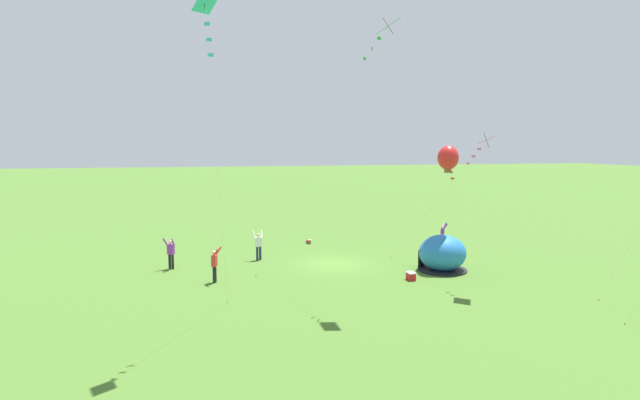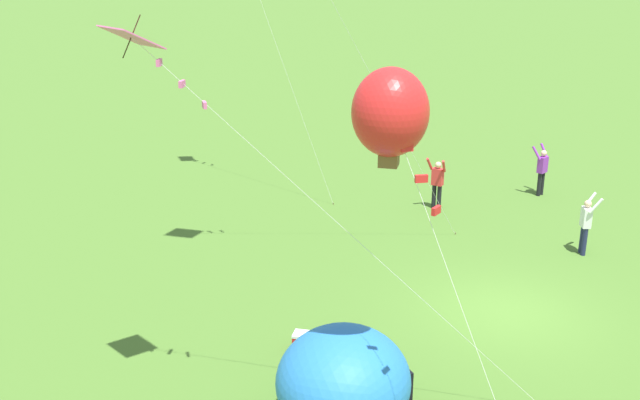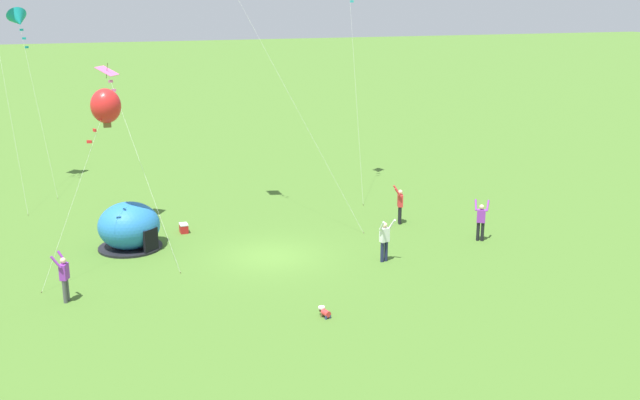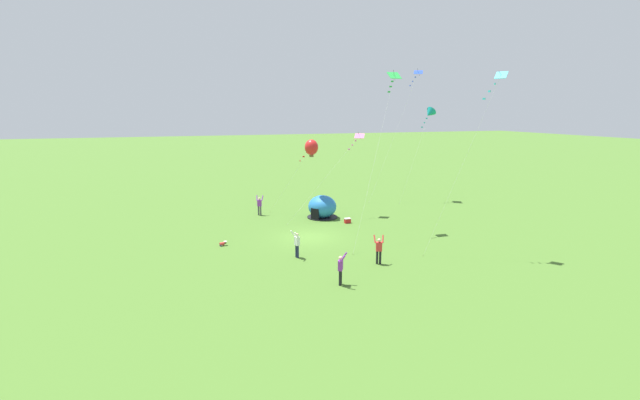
# 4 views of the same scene
# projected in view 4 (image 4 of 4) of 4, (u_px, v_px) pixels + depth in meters

# --- Properties ---
(ground_plane) EXTENTS (300.00, 300.00, 0.00)m
(ground_plane) POSITION_uv_depth(u_px,v_px,m) (309.00, 237.00, 33.67)
(ground_plane) COLOR #477028
(popup_tent) EXTENTS (2.81, 2.81, 2.10)m
(popup_tent) POSITION_uv_depth(u_px,v_px,m) (322.00, 207.00, 39.67)
(popup_tent) COLOR #2672BF
(popup_tent) RESTS_ON ground
(cooler_box) EXTENTS (0.37, 0.54, 0.44)m
(cooler_box) POSITION_uv_depth(u_px,v_px,m) (347.00, 221.00, 37.87)
(cooler_box) COLOR red
(cooler_box) RESTS_ON ground
(toddler_crawling) EXTENTS (0.35, 0.55, 0.32)m
(toddler_crawling) POSITION_uv_depth(u_px,v_px,m) (223.00, 243.00, 31.47)
(toddler_crawling) COLOR red
(toddler_crawling) RESTS_ON ground
(person_with_toddler) EXTENTS (0.63, 0.72, 1.89)m
(person_with_toddler) POSITION_uv_depth(u_px,v_px,m) (259.00, 205.00, 40.59)
(person_with_toddler) COLOR #4C4C51
(person_with_toddler) RESTS_ON ground
(person_arms_raised) EXTENTS (0.59, 0.70, 1.89)m
(person_arms_raised) POSITION_uv_depth(u_px,v_px,m) (379.00, 249.00, 27.55)
(person_arms_raised) COLOR black
(person_arms_raised) RESTS_ON ground
(person_far_back) EXTENTS (0.72, 0.66, 1.89)m
(person_far_back) POSITION_uv_depth(u_px,v_px,m) (341.00, 268.00, 24.21)
(person_far_back) COLOR black
(person_far_back) RESTS_ON ground
(person_watching_sky) EXTENTS (0.69, 0.56, 1.89)m
(person_watching_sky) POSITION_uv_depth(u_px,v_px,m) (297.00, 243.00, 28.76)
(person_watching_sky) COLOR #1E2347
(person_watching_sky) RESTS_ON ground
(kite_green) EXTENTS (5.86, 6.15, 12.92)m
(kite_green) POSITION_uv_depth(u_px,v_px,m) (393.00, 80.00, 33.68)
(kite_green) COLOR silver
(kite_green) RESTS_ON ground
(kite_blue) EXTENTS (1.90, 6.80, 14.29)m
(kite_blue) POSITION_uv_depth(u_px,v_px,m) (416.00, 76.00, 46.44)
(kite_blue) COLOR silver
(kite_blue) RESTS_ON ground
(kite_teal) EXTENTS (1.96, 4.77, 10.20)m
(kite_teal) POSITION_uv_depth(u_px,v_px,m) (429.00, 113.00, 46.17)
(kite_teal) COLOR silver
(kite_teal) RESTS_ON ground
(kite_cyan) EXTENTS (1.28, 5.09, 12.27)m
(kite_cyan) POSITION_uv_depth(u_px,v_px,m) (496.00, 84.00, 27.64)
(kite_cyan) COLOR silver
(kite_cyan) RESTS_ON ground
(kite_pink) EXTENTS (2.43, 8.17, 7.86)m
(kite_pink) POSITION_uv_depth(u_px,v_px,m) (357.00, 139.00, 39.65)
(kite_pink) COLOR silver
(kite_pink) RESTS_ON ground
(kite_red) EXTENTS (3.68, 3.96, 7.22)m
(kite_red) POSITION_uv_depth(u_px,v_px,m) (311.00, 147.00, 38.89)
(kite_red) COLOR silver
(kite_red) RESTS_ON ground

